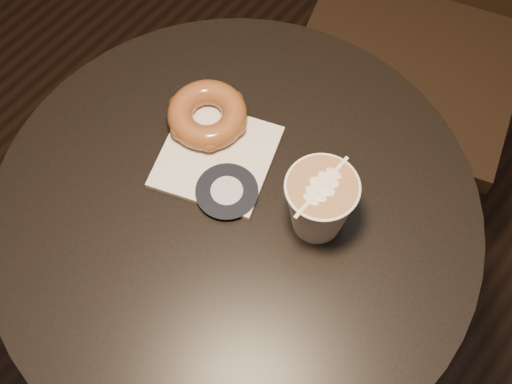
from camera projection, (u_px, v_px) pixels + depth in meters
cafe_table at (238, 263)px, 1.18m from camera, size 0.70×0.70×0.75m
pastry_bag at (216, 157)px, 1.04m from camera, size 0.20×0.20×0.01m
doughnut at (207, 115)px, 1.04m from camera, size 0.12×0.12×0.04m
latte_cup at (319, 205)px, 0.95m from camera, size 0.10×0.10×0.11m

